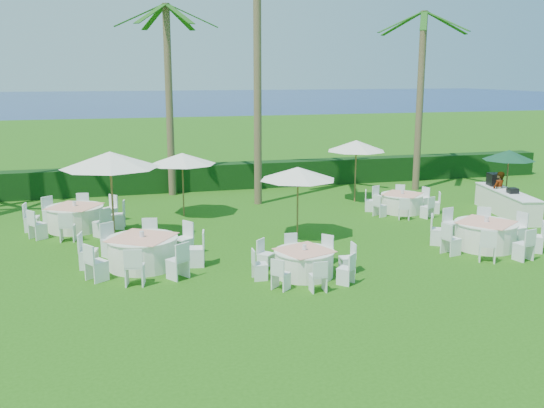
{
  "coord_description": "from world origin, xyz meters",
  "views": [
    {
      "loc": [
        -5.11,
        -15.87,
        5.39
      ],
      "look_at": [
        -0.11,
        2.27,
        1.3
      ],
      "focal_mm": 40.0,
      "sensor_mm": 36.0,
      "label": 1
    }
  ],
  "objects_px": {
    "umbrella_b": "(298,173)",
    "umbrella_a": "(110,160)",
    "banquet_table_b": "(304,262)",
    "banquet_table_a": "(143,251)",
    "banquet_table_d": "(75,217)",
    "umbrella_d": "(356,146)",
    "umbrella_c": "(182,159)",
    "buffet_table": "(506,202)",
    "banquet_table_c": "(485,234)",
    "staff_person": "(498,192)",
    "banquet_table_f": "(402,202)",
    "umbrella_green": "(509,155)"
  },
  "relations": [
    {
      "from": "banquet_table_d",
      "to": "buffet_table",
      "type": "distance_m",
      "value": 16.09
    },
    {
      "from": "banquet_table_d",
      "to": "umbrella_green",
      "type": "relative_size",
      "value": 1.44
    },
    {
      "from": "banquet_table_a",
      "to": "umbrella_a",
      "type": "bearing_deg",
      "value": 104.72
    },
    {
      "from": "banquet_table_d",
      "to": "umbrella_b",
      "type": "bearing_deg",
      "value": -23.65
    },
    {
      "from": "umbrella_c",
      "to": "banquet_table_c",
      "type": "bearing_deg",
      "value": -38.73
    },
    {
      "from": "banquet_table_f",
      "to": "umbrella_green",
      "type": "distance_m",
      "value": 4.77
    },
    {
      "from": "banquet_table_b",
      "to": "staff_person",
      "type": "xyz_separation_m",
      "value": [
        9.82,
        5.33,
        0.42
      ]
    },
    {
      "from": "banquet_table_b",
      "to": "banquet_table_d",
      "type": "bearing_deg",
      "value": 132.19
    },
    {
      "from": "banquet_table_b",
      "to": "banquet_table_a",
      "type": "bearing_deg",
      "value": 154.96
    },
    {
      "from": "umbrella_d",
      "to": "buffet_table",
      "type": "bearing_deg",
      "value": -39.36
    },
    {
      "from": "staff_person",
      "to": "banquet_table_b",
      "type": "bearing_deg",
      "value": 8.33
    },
    {
      "from": "banquet_table_b",
      "to": "umbrella_c",
      "type": "distance_m",
      "value": 8.4
    },
    {
      "from": "banquet_table_a",
      "to": "umbrella_b",
      "type": "height_order",
      "value": "umbrella_b"
    },
    {
      "from": "banquet_table_b",
      "to": "banquet_table_d",
      "type": "xyz_separation_m",
      "value": [
        -6.16,
        6.8,
        0.07
      ]
    },
    {
      "from": "umbrella_green",
      "to": "buffet_table",
      "type": "xyz_separation_m",
      "value": [
        -0.75,
        -1.06,
        -1.66
      ]
    },
    {
      "from": "banquet_table_a",
      "to": "umbrella_b",
      "type": "xyz_separation_m",
      "value": [
        5.14,
        1.73,
        1.72
      ]
    },
    {
      "from": "banquet_table_d",
      "to": "buffet_table",
      "type": "xyz_separation_m",
      "value": [
        15.97,
        -2.01,
        0.05
      ]
    },
    {
      "from": "banquet_table_c",
      "to": "buffet_table",
      "type": "bearing_deg",
      "value": 47.14
    },
    {
      "from": "banquet_table_b",
      "to": "banquet_table_c",
      "type": "xyz_separation_m",
      "value": [
        6.31,
        1.02,
        0.06
      ]
    },
    {
      "from": "banquet_table_f",
      "to": "umbrella_c",
      "type": "xyz_separation_m",
      "value": [
        -8.39,
        1.61,
        1.83
      ]
    },
    {
      "from": "banquet_table_f",
      "to": "umbrella_c",
      "type": "distance_m",
      "value": 8.74
    },
    {
      "from": "banquet_table_d",
      "to": "banquet_table_f",
      "type": "xyz_separation_m",
      "value": [
        12.31,
        -0.52,
        -0.06
      ]
    },
    {
      "from": "banquet_table_b",
      "to": "umbrella_b",
      "type": "bearing_deg",
      "value": 75.05
    },
    {
      "from": "banquet_table_f",
      "to": "banquet_table_d",
      "type": "bearing_deg",
      "value": 177.57
    },
    {
      "from": "umbrella_c",
      "to": "umbrella_green",
      "type": "relative_size",
      "value": 1.08
    },
    {
      "from": "banquet_table_c",
      "to": "umbrella_d",
      "type": "distance_m",
      "value": 7.93
    },
    {
      "from": "umbrella_b",
      "to": "umbrella_a",
      "type": "bearing_deg",
      "value": 169.78
    },
    {
      "from": "umbrella_a",
      "to": "umbrella_b",
      "type": "bearing_deg",
      "value": -10.22
    },
    {
      "from": "umbrella_b",
      "to": "umbrella_green",
      "type": "bearing_deg",
      "value": 12.81
    },
    {
      "from": "umbrella_green",
      "to": "staff_person",
      "type": "relative_size",
      "value": 1.48
    },
    {
      "from": "banquet_table_a",
      "to": "banquet_table_b",
      "type": "relative_size",
      "value": 1.23
    },
    {
      "from": "banquet_table_b",
      "to": "umbrella_a",
      "type": "height_order",
      "value": "umbrella_a"
    },
    {
      "from": "banquet_table_d",
      "to": "banquet_table_f",
      "type": "distance_m",
      "value": 12.32
    },
    {
      "from": "banquet_table_f",
      "to": "umbrella_c",
      "type": "height_order",
      "value": "umbrella_c"
    },
    {
      "from": "banquet_table_f",
      "to": "umbrella_d",
      "type": "xyz_separation_m",
      "value": [
        -1.01,
        2.34,
        2.01
      ]
    },
    {
      "from": "banquet_table_f",
      "to": "buffet_table",
      "type": "xyz_separation_m",
      "value": [
        3.66,
        -1.49,
        0.12
      ]
    },
    {
      "from": "banquet_table_d",
      "to": "umbrella_d",
      "type": "xyz_separation_m",
      "value": [
        11.3,
        1.82,
        1.94
      ]
    },
    {
      "from": "buffet_table",
      "to": "banquet_table_c",
      "type": "bearing_deg",
      "value": -132.86
    },
    {
      "from": "staff_person",
      "to": "banquet_table_a",
      "type": "bearing_deg",
      "value": -6.55
    },
    {
      "from": "umbrella_c",
      "to": "buffet_table",
      "type": "xyz_separation_m",
      "value": [
        12.05,
        -3.1,
        -1.72
      ]
    },
    {
      "from": "banquet_table_b",
      "to": "umbrella_c",
      "type": "height_order",
      "value": "umbrella_c"
    },
    {
      "from": "umbrella_b",
      "to": "buffet_table",
      "type": "xyz_separation_m",
      "value": [
        8.83,
        1.12,
        -1.68
      ]
    },
    {
      "from": "buffet_table",
      "to": "umbrella_c",
      "type": "bearing_deg",
      "value": 165.59
    },
    {
      "from": "banquet_table_b",
      "to": "buffet_table",
      "type": "distance_m",
      "value": 10.91
    },
    {
      "from": "umbrella_c",
      "to": "buffet_table",
      "type": "relative_size",
      "value": 0.62
    },
    {
      "from": "banquet_table_a",
      "to": "banquet_table_b",
      "type": "height_order",
      "value": "banquet_table_a"
    },
    {
      "from": "umbrella_b",
      "to": "umbrella_green",
      "type": "xyz_separation_m",
      "value": [
        9.57,
        2.18,
        -0.02
      ]
    },
    {
      "from": "banquet_table_a",
      "to": "banquet_table_b",
      "type": "bearing_deg",
      "value": -25.04
    },
    {
      "from": "banquet_table_b",
      "to": "umbrella_d",
      "type": "bearing_deg",
      "value": 59.21
    },
    {
      "from": "banquet_table_b",
      "to": "banquet_table_f",
      "type": "distance_m",
      "value": 8.78
    }
  ]
}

